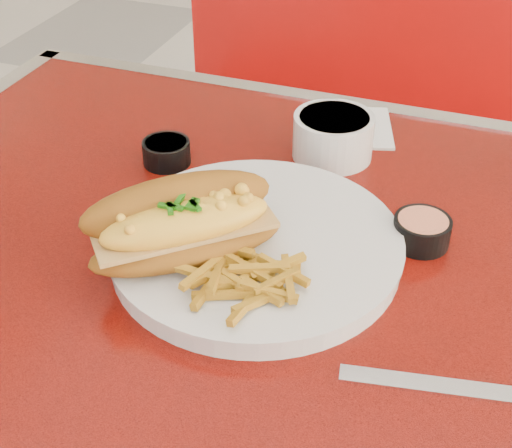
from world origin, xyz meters
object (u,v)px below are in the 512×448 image
(booth_bench_far, at_px, (416,225))
(fork, at_px, (253,258))
(sauce_cup_left, at_px, (166,151))
(mac_hoagie, at_px, (183,223))
(sauce_cup_right, at_px, (422,230))
(diner_table, at_px, (330,395))
(dinner_plate, at_px, (256,245))
(knife, at_px, (502,393))
(gravy_ramekin, at_px, (333,135))

(booth_bench_far, height_order, fork, booth_bench_far)
(booth_bench_far, distance_m, sauce_cup_left, 0.86)
(sauce_cup_left, bearing_deg, mac_hoagie, -58.98)
(mac_hoagie, height_order, sauce_cup_right, mac_hoagie)
(diner_table, bearing_deg, fork, -173.46)
(dinner_plate, bearing_deg, sauce_cup_left, 141.13)
(mac_hoagie, bearing_deg, booth_bench_far, 38.16)
(diner_table, bearing_deg, mac_hoagie, -170.72)
(mac_hoagie, bearing_deg, sauce_cup_left, 79.78)
(sauce_cup_left, bearing_deg, knife, -29.64)
(gravy_ramekin, bearing_deg, dinner_plate, -95.60)
(diner_table, bearing_deg, knife, -28.07)
(fork, bearing_deg, gravy_ramekin, 10.78)
(dinner_plate, bearing_deg, booth_bench_far, 82.97)
(fork, height_order, sauce_cup_right, sauce_cup_right)
(dinner_plate, height_order, sauce_cup_left, sauce_cup_left)
(mac_hoagie, distance_m, knife, 0.33)
(gravy_ramekin, bearing_deg, fork, -93.11)
(diner_table, height_order, sauce_cup_right, sauce_cup_right)
(gravy_ramekin, bearing_deg, booth_bench_far, 82.41)
(fork, relative_size, sauce_cup_left, 2.07)
(sauce_cup_right, xyz_separation_m, knife, (0.10, -0.19, -0.01))
(mac_hoagie, distance_m, fork, 0.08)
(dinner_plate, relative_size, fork, 2.61)
(diner_table, xyz_separation_m, gravy_ramekin, (-0.08, 0.25, 0.19))
(sauce_cup_right, height_order, knife, sauce_cup_right)
(diner_table, distance_m, booth_bench_far, 0.87)
(knife, bearing_deg, diner_table, 141.87)
(diner_table, relative_size, sauce_cup_right, 17.67)
(sauce_cup_left, height_order, sauce_cup_right, same)
(knife, bearing_deg, booth_bench_far, 90.16)
(dinner_plate, distance_m, mac_hoagie, 0.09)
(booth_bench_far, relative_size, knife, 5.19)
(dinner_plate, height_order, mac_hoagie, mac_hoagie)
(diner_table, xyz_separation_m, knife, (0.16, -0.09, 0.16))
(booth_bench_far, height_order, dinner_plate, booth_bench_far)
(mac_hoagie, bearing_deg, diner_table, -31.95)
(diner_table, xyz_separation_m, dinner_plate, (-0.10, 0.02, 0.17))
(dinner_plate, xyz_separation_m, fork, (0.01, -0.03, 0.01))
(sauce_cup_left, bearing_deg, booth_bench_far, 67.79)
(knife, bearing_deg, sauce_cup_left, 140.30)
(fork, xyz_separation_m, knife, (0.25, -0.08, -0.02))
(mac_hoagie, relative_size, gravy_ramekin, 2.00)
(sauce_cup_left, bearing_deg, sauce_cup_right, -9.82)
(mac_hoagie, bearing_deg, dinner_plate, -3.06)
(diner_table, xyz_separation_m, sauce_cup_right, (0.06, 0.10, 0.18))
(booth_bench_far, bearing_deg, fork, -96.21)
(dinner_plate, relative_size, mac_hoagie, 1.67)
(fork, height_order, gravy_ramekin, gravy_ramekin)
(fork, xyz_separation_m, gravy_ramekin, (0.01, 0.26, 0.01))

